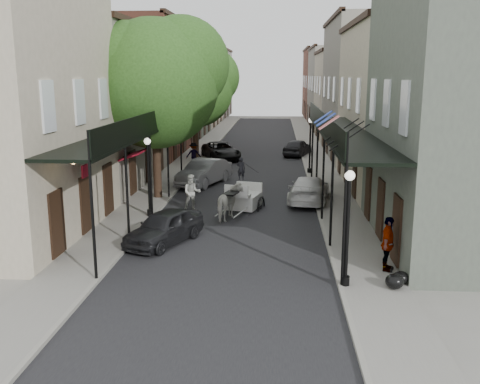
% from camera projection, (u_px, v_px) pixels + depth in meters
% --- Properties ---
extents(ground, '(140.00, 140.00, 0.00)m').
position_uv_depth(ground, '(223.00, 264.00, 19.28)').
color(ground, gray).
rests_on(ground, ground).
extents(road, '(8.00, 90.00, 0.01)m').
position_uv_depth(road, '(251.00, 168.00, 38.76)').
color(road, black).
rests_on(road, ground).
extents(sidewalk_left, '(2.20, 90.00, 0.12)m').
position_uv_depth(sidewalk_left, '(183.00, 167.00, 39.09)').
color(sidewalk_left, gray).
rests_on(sidewalk_left, ground).
extents(sidewalk_right, '(2.20, 90.00, 0.12)m').
position_uv_depth(sidewalk_right, '(320.00, 169.00, 38.41)').
color(sidewalk_right, gray).
rests_on(sidewalk_right, ground).
extents(building_row_left, '(5.00, 80.00, 10.50)m').
position_uv_depth(building_row_left, '(161.00, 91.00, 47.96)').
color(building_row_left, '#BCAF96').
rests_on(building_row_left, ground).
extents(building_row_right, '(5.00, 80.00, 10.50)m').
position_uv_depth(building_row_right, '(355.00, 91.00, 46.79)').
color(building_row_right, slate).
rests_on(building_row_right, ground).
extents(gallery_left, '(2.20, 18.05, 4.88)m').
position_uv_depth(gallery_left, '(138.00, 131.00, 25.53)').
color(gallery_left, black).
rests_on(gallery_left, sidewalk_left).
extents(gallery_right, '(2.20, 18.05, 4.88)m').
position_uv_depth(gallery_right, '(340.00, 132.00, 24.88)').
color(gallery_right, black).
rests_on(gallery_right, sidewalk_right).
extents(tree_near, '(7.31, 6.80, 9.63)m').
position_uv_depth(tree_near, '(162.00, 78.00, 28.08)').
color(tree_near, '#382619').
rests_on(tree_near, sidewalk_left).
extents(tree_far, '(6.45, 6.00, 8.61)m').
position_uv_depth(tree_far, '(200.00, 85.00, 41.86)').
color(tree_far, '#382619').
rests_on(tree_far, sidewalk_left).
extents(lamppost_right_near, '(0.32, 0.32, 3.71)m').
position_uv_depth(lamppost_right_near, '(348.00, 227.00, 16.61)').
color(lamppost_right_near, black).
rests_on(lamppost_right_near, sidewalk_right).
extents(lamppost_left, '(0.32, 0.32, 3.71)m').
position_uv_depth(lamppost_left, '(149.00, 176.00, 24.96)').
color(lamppost_left, black).
rests_on(lamppost_left, sidewalk_left).
extents(lamppost_right_far, '(0.32, 0.32, 3.71)m').
position_uv_depth(lamppost_right_far, '(310.00, 144.00, 36.09)').
color(lamppost_right_far, black).
rests_on(lamppost_right_far, sidewalk_right).
extents(horse, '(1.34, 2.10, 1.64)m').
position_uv_depth(horse, '(230.00, 203.00, 24.96)').
color(horse, beige).
rests_on(horse, ground).
extents(carriage, '(2.06, 2.68, 2.75)m').
position_uv_depth(carriage, '(247.00, 187.00, 27.28)').
color(carriage, black).
rests_on(carriage, ground).
extents(pedestrian_walking, '(1.03, 0.88, 1.84)m').
position_uv_depth(pedestrian_walking, '(192.00, 193.00, 26.60)').
color(pedestrian_walking, '#AAABA1').
rests_on(pedestrian_walking, ground).
extents(pedestrian_sidewalk_left, '(1.22, 0.85, 1.72)m').
position_uv_depth(pedestrian_sidewalk_left, '(194.00, 154.00, 38.99)').
color(pedestrian_sidewalk_left, gray).
rests_on(pedestrian_sidewalk_left, sidewalk_left).
extents(pedestrian_sidewalk_right, '(0.80, 1.20, 1.90)m').
position_uv_depth(pedestrian_sidewalk_right, '(388.00, 244.00, 18.08)').
color(pedestrian_sidewalk_right, gray).
rests_on(pedestrian_sidewalk_right, sidewalk_right).
extents(car_left_near, '(3.09, 4.32, 1.37)m').
position_uv_depth(car_left_near, '(164.00, 227.00, 21.45)').
color(car_left_near, black).
rests_on(car_left_near, ground).
extents(car_left_mid, '(3.14, 5.00, 1.56)m').
position_uv_depth(car_left_mid, '(204.00, 172.00, 32.92)').
color(car_left_mid, gray).
rests_on(car_left_mid, ground).
extents(car_left_far, '(3.93, 5.54, 1.40)m').
position_uv_depth(car_left_far, '(221.00, 151.00, 42.78)').
color(car_left_far, black).
rests_on(car_left_far, ground).
extents(car_right_near, '(2.61, 4.99, 1.38)m').
position_uv_depth(car_right_near, '(309.00, 189.00, 28.46)').
color(car_right_near, silver).
rests_on(car_right_near, ground).
extents(car_right_far, '(2.83, 4.44, 1.41)m').
position_uv_depth(car_right_far, '(298.00, 147.00, 44.72)').
color(car_right_far, black).
rests_on(car_right_far, ground).
extents(trash_bags, '(0.84, 0.99, 0.49)m').
position_uv_depth(trash_bags, '(397.00, 280.00, 16.84)').
color(trash_bags, black).
rests_on(trash_bags, sidewalk_right).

